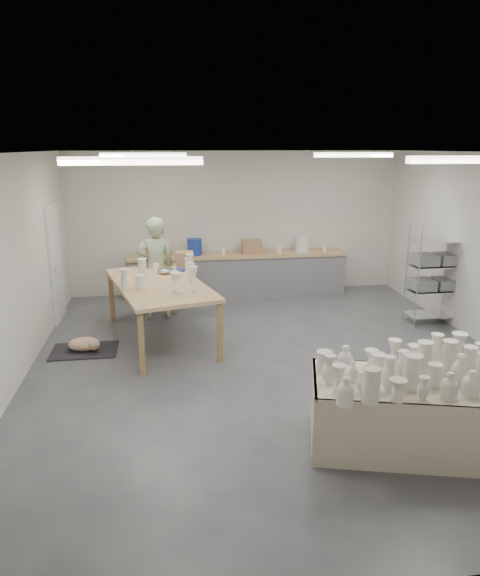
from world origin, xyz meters
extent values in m
plane|color=#424449|center=(0.00, 0.00, 0.00)|extent=(8.00, 8.00, 0.00)
cube|color=white|center=(0.00, 0.00, 2.99)|extent=(7.00, 8.00, 0.02)
cube|color=silver|center=(0.00, 4.00, 1.50)|extent=(7.00, 0.02, 3.00)
cube|color=silver|center=(0.00, -4.00, 1.50)|extent=(7.00, 0.02, 3.00)
cube|color=silver|center=(-3.50, 0.00, 1.50)|extent=(0.02, 8.00, 3.00)
cube|color=white|center=(-3.47, 2.60, 1.05)|extent=(0.05, 0.90, 2.10)
cube|color=white|center=(-1.80, -1.50, 2.94)|extent=(1.40, 0.12, 0.08)
cube|color=white|center=(1.80, -1.50, 2.94)|extent=(1.40, 0.12, 0.08)
cube|color=white|center=(-1.80, 2.00, 2.94)|extent=(1.40, 0.12, 0.08)
cube|color=white|center=(1.80, 2.00, 2.94)|extent=(1.40, 0.12, 0.08)
cube|color=tan|center=(0.00, 3.68, 0.87)|extent=(4.60, 0.60, 0.06)
cube|color=slate|center=(0.00, 3.68, 0.42)|extent=(4.60, 0.55, 0.84)
cylinder|color=yellow|center=(-1.60, 3.68, 1.07)|extent=(0.30, 0.30, 0.34)
cylinder|color=navy|center=(-0.90, 3.68, 1.07)|extent=(0.30, 0.30, 0.34)
cylinder|color=white|center=(1.40, 3.68, 1.07)|extent=(0.30, 0.30, 0.34)
cube|color=#986D49|center=(0.30, 3.68, 1.04)|extent=(0.40, 0.30, 0.28)
cylinder|color=white|center=(-2.00, 3.68, 0.97)|extent=(0.10, 0.10, 0.14)
cylinder|color=white|center=(-0.30, 3.68, 0.97)|extent=(0.10, 0.10, 0.14)
cylinder|color=white|center=(0.90, 3.68, 0.97)|extent=(0.10, 0.10, 0.14)
cylinder|color=white|center=(1.90, 3.68, 0.97)|extent=(0.10, 0.10, 0.14)
cylinder|color=silver|center=(2.78, 1.18, 0.90)|extent=(0.02, 0.02, 1.80)
cylinder|color=silver|center=(3.62, 1.18, 0.90)|extent=(0.02, 0.02, 1.80)
cylinder|color=silver|center=(2.78, 1.62, 0.90)|extent=(0.02, 0.02, 1.80)
cylinder|color=silver|center=(3.62, 1.62, 0.90)|extent=(0.02, 0.02, 1.80)
cube|color=silver|center=(3.20, 1.40, 0.15)|extent=(0.88, 0.48, 0.02)
cube|color=silver|center=(3.20, 1.40, 0.60)|extent=(0.88, 0.48, 0.02)
cube|color=silver|center=(3.20, 1.40, 1.05)|extent=(0.88, 0.48, 0.02)
cube|color=silver|center=(3.20, 1.40, 1.50)|extent=(0.88, 0.48, 0.02)
cube|color=slate|center=(2.98, 1.40, 0.72)|extent=(0.38, 0.42, 0.18)
cube|color=slate|center=(3.42, 1.40, 0.72)|extent=(0.38, 0.42, 0.18)
cube|color=slate|center=(2.98, 1.40, 1.17)|extent=(0.38, 0.42, 0.18)
cube|color=slate|center=(3.42, 1.40, 1.17)|extent=(0.38, 0.42, 0.18)
cube|color=olive|center=(1.00, -2.32, 0.32)|extent=(2.04, 1.31, 0.64)
cube|color=beige|center=(1.00, -2.32, 0.73)|extent=(2.32, 1.52, 0.03)
cube|color=beige|center=(1.00, -2.81, 0.37)|extent=(2.06, 0.58, 0.74)
cube|color=beige|center=(1.00, -1.84, 0.37)|extent=(2.06, 0.58, 0.74)
cube|color=tan|center=(-1.63, 1.25, 0.94)|extent=(1.91, 2.84, 0.06)
cube|color=olive|center=(-2.21, 0.02, 0.46)|extent=(0.08, 0.08, 0.91)
cube|color=olive|center=(-1.05, 0.02, 0.46)|extent=(0.08, 0.08, 0.91)
cube|color=olive|center=(-2.21, 2.47, 0.46)|extent=(0.08, 0.08, 0.91)
cube|color=olive|center=(-1.05, 2.47, 0.46)|extent=(0.08, 0.08, 0.91)
ellipsoid|color=silver|center=(-1.53, 1.84, 1.02)|extent=(0.26, 0.26, 0.12)
cylinder|color=navy|center=(-1.30, 2.00, 0.99)|extent=(0.26, 0.26, 0.03)
cylinder|color=white|center=(-1.68, 2.10, 1.03)|extent=(0.11, 0.11, 0.12)
cube|color=#986D49|center=(-1.17, 2.29, 1.11)|extent=(0.32, 0.26, 0.28)
cube|color=black|center=(-2.81, 0.90, 0.01)|extent=(1.00, 0.70, 0.02)
ellipsoid|color=white|center=(-2.81, 0.90, 0.12)|extent=(0.57, 0.49, 0.20)
sphere|color=white|center=(-2.65, 0.79, 0.14)|extent=(0.17, 0.17, 0.17)
imported|color=#8DA580|center=(-1.69, 2.35, 0.94)|extent=(0.76, 0.58, 1.88)
cylinder|color=#A81824|center=(-1.69, 2.62, 0.31)|extent=(0.44, 0.44, 0.04)
cylinder|color=silver|center=(-1.55, 2.58, 0.15)|extent=(0.02, 0.02, 0.30)
cylinder|color=silver|center=(-1.72, 2.76, 0.15)|extent=(0.02, 0.02, 0.30)
cylinder|color=silver|center=(-1.79, 2.52, 0.15)|extent=(0.02, 0.02, 0.30)
camera|label=1|loc=(-1.51, -6.82, 3.08)|focal=32.00mm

